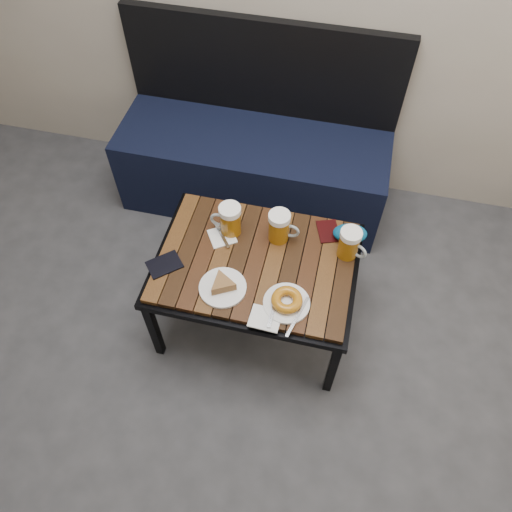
% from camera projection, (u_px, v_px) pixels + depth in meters
% --- Properties ---
extents(room_shell, '(4.00, 4.00, 4.00)m').
position_uv_depth(room_shell, '(52.00, 6.00, 0.77)').
color(room_shell, gray).
rests_on(room_shell, ground).
extents(bench, '(1.40, 0.50, 0.95)m').
position_uv_depth(bench, '(254.00, 160.00, 2.69)').
color(bench, black).
rests_on(bench, ground).
extents(cafe_table, '(0.84, 0.62, 0.47)m').
position_uv_depth(cafe_table, '(256.00, 266.00, 2.09)').
color(cafe_table, black).
rests_on(cafe_table, ground).
extents(beer_mug_left, '(0.14, 0.09, 0.15)m').
position_uv_depth(beer_mug_left, '(230.00, 220.00, 2.09)').
color(beer_mug_left, '#90570B').
rests_on(beer_mug_left, cafe_table).
extents(beer_mug_centre, '(0.13, 0.09, 0.15)m').
position_uv_depth(beer_mug_centre, '(280.00, 227.00, 2.07)').
color(beer_mug_centre, '#90570B').
rests_on(beer_mug_centre, cafe_table).
extents(beer_mug_right, '(0.14, 0.11, 0.14)m').
position_uv_depth(beer_mug_right, '(350.00, 243.00, 2.02)').
color(beer_mug_right, '#90570B').
rests_on(beer_mug_right, cafe_table).
extents(plate_pie, '(0.19, 0.19, 0.05)m').
position_uv_depth(plate_pie, '(223.00, 286.00, 1.96)').
color(plate_pie, white).
rests_on(plate_pie, cafe_table).
extents(plate_bagel, '(0.18, 0.24, 0.05)m').
position_uv_depth(plate_bagel, '(287.00, 301.00, 1.92)').
color(plate_bagel, white).
rests_on(plate_bagel, cafe_table).
extents(napkin_left, '(0.15, 0.15, 0.01)m').
position_uv_depth(napkin_left, '(222.00, 236.00, 2.13)').
color(napkin_left, white).
rests_on(napkin_left, cafe_table).
extents(napkin_right, '(0.12, 0.10, 0.01)m').
position_uv_depth(napkin_right, '(265.00, 318.00, 1.89)').
color(napkin_right, white).
rests_on(napkin_right, cafe_table).
extents(passport_navy, '(0.17, 0.16, 0.01)m').
position_uv_depth(passport_navy, '(164.00, 265.00, 2.04)').
color(passport_navy, black).
rests_on(passport_navy, cafe_table).
extents(passport_burgundy, '(0.12, 0.14, 0.01)m').
position_uv_depth(passport_burgundy, '(328.00, 231.00, 2.14)').
color(passport_burgundy, black).
rests_on(passport_burgundy, cafe_table).
extents(knit_pouch, '(0.16, 0.12, 0.06)m').
position_uv_depth(knit_pouch, '(350.00, 233.00, 2.10)').
color(knit_pouch, navy).
rests_on(knit_pouch, cafe_table).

